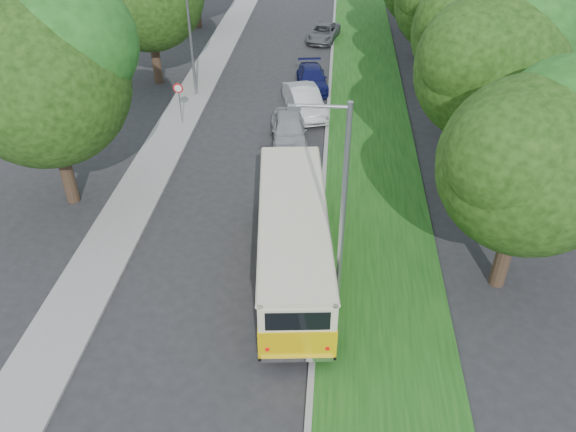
# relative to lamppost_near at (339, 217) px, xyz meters

# --- Properties ---
(ground) EXTENTS (120.00, 120.00, 0.00)m
(ground) POSITION_rel_lamppost_near_xyz_m (-4.21, 2.50, -4.37)
(ground) COLOR #27272A
(ground) RESTS_ON ground
(curb) EXTENTS (0.20, 70.00, 0.15)m
(curb) POSITION_rel_lamppost_near_xyz_m (-0.61, 7.50, -4.29)
(curb) COLOR gray
(curb) RESTS_ON ground
(grass_verge) EXTENTS (4.50, 70.00, 0.13)m
(grass_verge) POSITION_rel_lamppost_near_xyz_m (1.74, 7.50, -4.30)
(grass_verge) COLOR #184913
(grass_verge) RESTS_ON ground
(sidewalk) EXTENTS (2.20, 70.00, 0.12)m
(sidewalk) POSITION_rel_lamppost_near_xyz_m (-9.01, 7.50, -4.31)
(sidewalk) COLOR gray
(sidewalk) RESTS_ON ground
(lamppost_near) EXTENTS (1.71, 0.16, 8.00)m
(lamppost_near) POSITION_rel_lamppost_near_xyz_m (0.00, 0.00, 0.00)
(lamppost_near) COLOR gray
(lamppost_near) RESTS_ON ground
(lamppost_far) EXTENTS (1.71, 0.16, 7.50)m
(lamppost_far) POSITION_rel_lamppost_near_xyz_m (-8.91, 18.50, -0.25)
(lamppost_far) COLOR gray
(lamppost_far) RESTS_ON ground
(warning_sign) EXTENTS (0.56, 0.10, 2.50)m
(warning_sign) POSITION_rel_lamppost_near_xyz_m (-8.71, 14.48, -2.66)
(warning_sign) COLOR gray
(warning_sign) RESTS_ON ground
(vintage_bus) EXTENTS (3.46, 9.76, 2.84)m
(vintage_bus) POSITION_rel_lamppost_near_xyz_m (-1.55, 2.54, -2.95)
(vintage_bus) COLOR #ECBD07
(vintage_bus) RESTS_ON ground
(car_silver) EXTENTS (2.41, 4.73, 1.54)m
(car_silver) POSITION_rel_lamppost_near_xyz_m (-2.56, 12.77, -3.60)
(car_silver) COLOR #AEAEB3
(car_silver) RESTS_ON ground
(car_white) EXTENTS (2.97, 4.88, 1.52)m
(car_white) POSITION_rel_lamppost_near_xyz_m (-1.98, 16.51, -3.61)
(car_white) COLOR silver
(car_white) RESTS_ON ground
(car_blue) EXTENTS (2.38, 4.57, 1.27)m
(car_blue) POSITION_rel_lamppost_near_xyz_m (-1.74, 20.38, -3.74)
(car_blue) COLOR navy
(car_blue) RESTS_ON ground
(car_grey) EXTENTS (2.76, 4.66, 1.21)m
(car_grey) POSITION_rel_lamppost_near_xyz_m (-1.35, 29.92, -3.76)
(car_grey) COLOR slate
(car_grey) RESTS_ON ground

